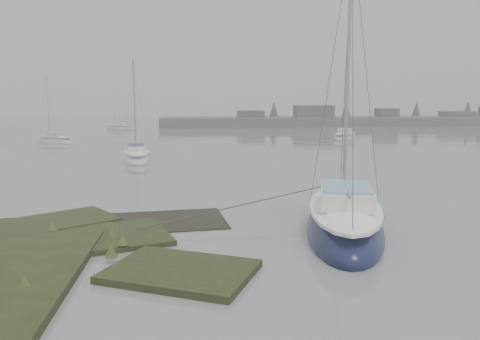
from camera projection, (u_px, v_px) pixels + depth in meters
name	position (u px, v px, depth m)	size (l,w,h in m)	color
ground	(183.00, 148.00, 41.58)	(160.00, 160.00, 0.00)	slate
far_shoreline	(353.00, 120.00, 75.53)	(60.00, 8.00, 4.15)	#4C4F51
sailboat_main	(344.00, 223.00, 15.28)	(4.28, 7.74, 10.40)	#101736
sailboat_white	(137.00, 158.00, 32.77)	(2.62, 5.70, 7.76)	silver
sailboat_far_a	(55.00, 141.00, 46.38)	(4.98, 4.36, 7.07)	silver
sailboat_far_b	(345.00, 137.00, 50.44)	(4.46, 5.33, 7.47)	#A2A8AB
sailboat_far_c	(119.00, 128.00, 66.49)	(4.89, 3.93, 6.78)	#B1B8BB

